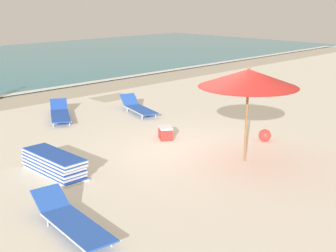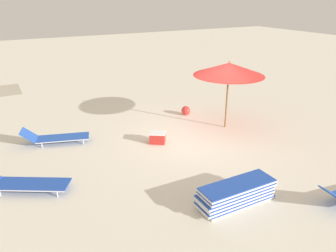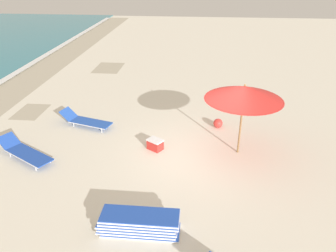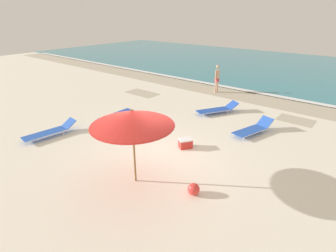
# 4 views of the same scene
# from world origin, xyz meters

# --- Properties ---
(ground_plane) EXTENTS (60.00, 60.00, 0.16)m
(ground_plane) POSITION_xyz_m (0.00, 0.01, -0.08)
(ground_plane) COLOR silver
(beach_umbrella) EXTENTS (2.42, 2.42, 2.38)m
(beach_umbrella) POSITION_xyz_m (0.33, -1.19, 2.09)
(beach_umbrella) COLOR olive
(beach_umbrella) RESTS_ON ground_plane
(lounger_stack) EXTENTS (0.62, 1.92, 0.49)m
(lounger_stack) POSITION_xyz_m (-3.50, 1.45, 0.25)
(lounger_stack) COLOR blue
(lounger_stack) RESTS_ON ground_plane
(sun_lounger_under_umbrella) EXTENTS (1.17, 2.13, 0.53)m
(sun_lounger_under_umbrella) POSITION_xyz_m (1.77, 4.44, 0.21)
(sun_lounger_under_umbrella) COLOR blue
(sun_lounger_under_umbrella) RESTS_ON ground_plane
(sun_lounger_beside_umbrella) EXTENTS (1.64, 2.23, 0.49)m
(sun_lounger_beside_umbrella) POSITION_xyz_m (-0.64, 5.67, 0.21)
(sun_lounger_beside_umbrella) COLOR blue
(sun_lounger_beside_umbrella) RESTS_ON ground_plane
(beach_ball) EXTENTS (0.35, 0.35, 0.35)m
(beach_ball) POSITION_xyz_m (2.09, -0.60, 0.18)
(beach_ball) COLOR red
(beach_ball) RESTS_ON ground_plane
(cooler_box) EXTENTS (0.57, 0.61, 0.37)m
(cooler_box) POSITION_xyz_m (0.26, 1.56, 0.19)
(cooler_box) COLOR red
(cooler_box) RESTS_ON ground_plane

